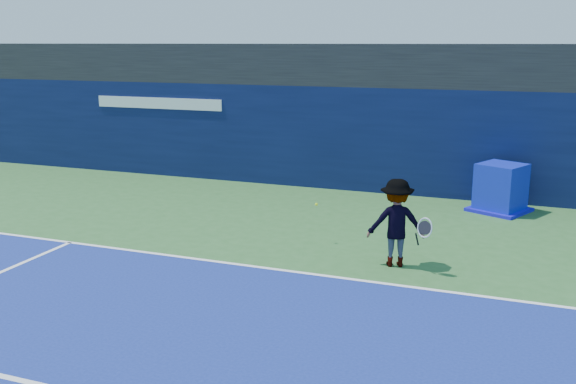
{
  "coord_description": "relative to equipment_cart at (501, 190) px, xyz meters",
  "views": [
    {
      "loc": [
        4.11,
        -7.77,
        4.24
      ],
      "look_at": [
        -0.77,
        5.2,
        1.0
      ],
      "focal_mm": 40.0,
      "sensor_mm": 36.0,
      "label": 1
    }
  ],
  "objects": [
    {
      "name": "ground",
      "position": [
        -3.58,
        -9.11,
        -0.56
      ],
      "size": [
        80.0,
        80.0,
        0.0
      ],
      "primitive_type": "plane",
      "color": "#2D5F2B",
      "rests_on": "ground"
    },
    {
      "name": "tennis_ball",
      "position": [
        -3.59,
        -4.21,
        0.29
      ],
      "size": [
        0.06,
        0.06,
        0.06
      ],
      "color": "#B8D317",
      "rests_on": "ground"
    },
    {
      "name": "tennis_player",
      "position": [
        -1.7,
        -5.04,
        0.3
      ],
      "size": [
        1.37,
        0.94,
        1.72
      ],
      "color": "white",
      "rests_on": "ground"
    },
    {
      "name": "stadium_band",
      "position": [
        -3.58,
        2.39,
        3.04
      ],
      "size": [
        36.0,
        3.0,
        1.2
      ],
      "primitive_type": "cube",
      "color": "black",
      "rests_on": "back_wall_assembly"
    },
    {
      "name": "baseline",
      "position": [
        -3.58,
        -6.11,
        -0.55
      ],
      "size": [
        24.0,
        0.1,
        0.01
      ],
      "primitive_type": "cube",
      "color": "white",
      "rests_on": "ground"
    },
    {
      "name": "equipment_cart",
      "position": [
        0.0,
        0.0,
        0.0
      ],
      "size": [
        1.71,
        1.71,
        1.24
      ],
      "color": "#0B19A7",
      "rests_on": "ground"
    },
    {
      "name": "back_wall_assembly",
      "position": [
        -3.58,
        1.39,
        0.94
      ],
      "size": [
        36.0,
        1.03,
        3.0
      ],
      "color": "#0A1239",
      "rests_on": "ground"
    }
  ]
}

